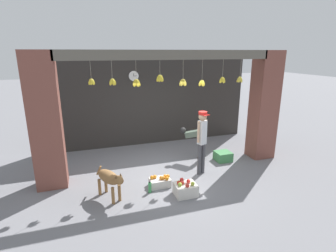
# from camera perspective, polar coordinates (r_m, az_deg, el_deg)

# --- Properties ---
(ground_plane) EXTENTS (60.00, 60.00, 0.00)m
(ground_plane) POSITION_cam_1_polar(r_m,az_deg,el_deg) (7.39, 0.95, -10.15)
(ground_plane) COLOR slate
(shop_back_wall) EXTENTS (7.44, 0.12, 3.29)m
(shop_back_wall) POSITION_cam_1_polar(r_m,az_deg,el_deg) (9.31, -4.36, 5.94)
(shop_back_wall) COLOR #2D2B28
(shop_back_wall) RESTS_ON ground_plane
(shop_pillar_left) EXTENTS (0.70, 0.60, 3.29)m
(shop_pillar_left) POSITION_cam_1_polar(r_m,az_deg,el_deg) (6.82, -25.07, 0.80)
(shop_pillar_left) COLOR brown
(shop_pillar_left) RESTS_ON ground_plane
(shop_pillar_right) EXTENTS (0.70, 0.60, 3.29)m
(shop_pillar_right) POSITION_cam_1_polar(r_m,az_deg,el_deg) (8.56, 20.15, 4.14)
(shop_pillar_right) COLOR brown
(shop_pillar_right) RESTS_ON ground_plane
(storefront_awning) EXTENTS (5.54, 0.29, 0.95)m
(storefront_awning) POSITION_cam_1_polar(r_m,az_deg,el_deg) (6.75, 0.67, 14.76)
(storefront_awning) COLOR #5B564C
(dog) EXTENTS (0.62, 0.97, 0.73)m
(dog) POSITION_cam_1_polar(r_m,az_deg,el_deg) (6.13, -12.57, -11.08)
(dog) COLOR olive
(dog) RESTS_ON ground_plane
(shopkeeper) EXTENTS (0.32, 0.31, 1.75)m
(shopkeeper) POSITION_cam_1_polar(r_m,az_deg,el_deg) (7.03, 7.40, -2.46)
(shopkeeper) COLOR #424247
(shopkeeper) RESTS_ON ground_plane
(worker_stooping) EXTENTS (0.69, 0.56, 1.00)m
(worker_stooping) POSITION_cam_1_polar(r_m,az_deg,el_deg) (8.08, 6.12, -2.86)
(worker_stooping) COLOR #6B665B
(worker_stooping) RESTS_ON ground_plane
(fruit_crate_oranges) EXTENTS (0.50, 0.34, 0.29)m
(fruit_crate_oranges) POSITION_cam_1_polar(r_m,az_deg,el_deg) (6.67, -1.71, -12.01)
(fruit_crate_oranges) COLOR silver
(fruit_crate_oranges) RESTS_ON ground_plane
(fruit_crate_apples) EXTENTS (0.50, 0.43, 0.36)m
(fruit_crate_apples) POSITION_cam_1_polar(r_m,az_deg,el_deg) (6.30, 3.77, -13.50)
(fruit_crate_apples) COLOR silver
(fruit_crate_apples) RESTS_ON ground_plane
(produce_box_green) EXTENTS (0.47, 0.44, 0.28)m
(produce_box_green) POSITION_cam_1_polar(r_m,az_deg,el_deg) (8.29, 11.88, -6.45)
(produce_box_green) COLOR #42844C
(produce_box_green) RESTS_ON ground_plane
(water_bottle) EXTENTS (0.08, 0.08, 0.28)m
(water_bottle) POSITION_cam_1_polar(r_m,az_deg,el_deg) (6.41, -3.99, -13.19)
(water_bottle) COLOR #38934C
(water_bottle) RESTS_ON ground_plane
(wall_clock) EXTENTS (0.35, 0.03, 0.35)m
(wall_clock) POSITION_cam_1_polar(r_m,az_deg,el_deg) (9.03, -7.49, 10.75)
(wall_clock) COLOR black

